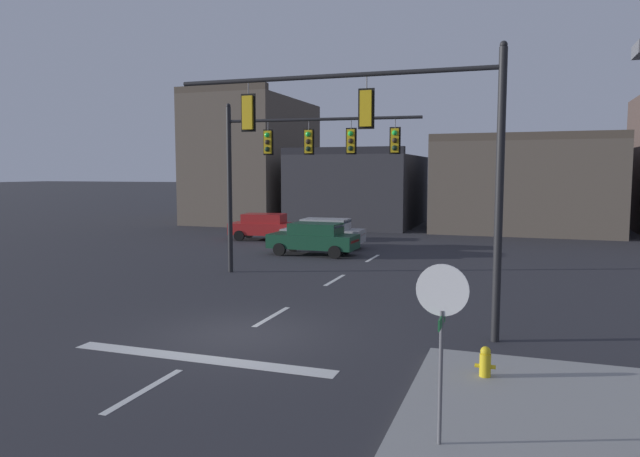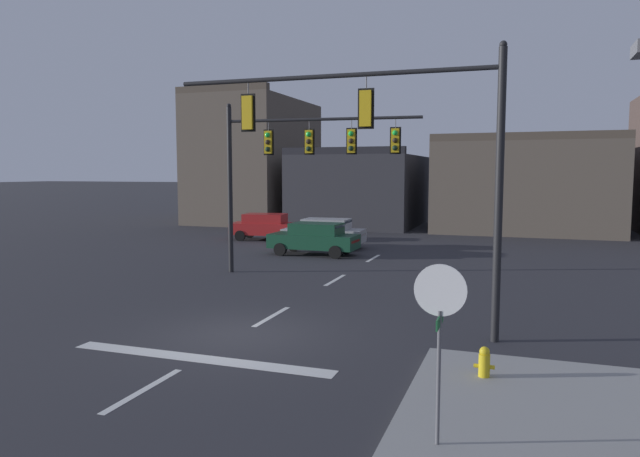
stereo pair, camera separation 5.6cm
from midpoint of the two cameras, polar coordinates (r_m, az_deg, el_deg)
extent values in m
plane|color=#2B2B30|center=(15.20, -7.93, -10.30)|extent=(400.00, 400.00, 0.00)
cube|color=gray|center=(9.91, 22.30, -19.09)|extent=(5.00, 8.00, 0.15)
cube|color=silver|center=(13.53, -11.87, -12.37)|extent=(6.40, 0.50, 0.01)
cube|color=silver|center=(11.96, -16.96, -14.93)|extent=(0.16, 2.40, 0.01)
cube|color=silver|center=(16.95, -4.83, -8.59)|extent=(0.16, 2.40, 0.01)
cube|color=silver|center=(22.43, 1.40, -5.07)|extent=(0.16, 2.40, 0.01)
cube|color=silver|center=(28.13, 5.12, -2.92)|extent=(0.16, 2.40, 0.01)
cylinder|color=black|center=(14.58, 17.07, 2.92)|extent=(0.20, 0.20, 7.06)
cylinder|color=black|center=(15.47, 0.83, 14.71)|extent=(8.55, 0.23, 0.12)
sphere|color=black|center=(14.87, 17.48, 16.84)|extent=(0.18, 0.18, 0.18)
cylinder|color=#56565B|center=(15.17, 4.50, 13.98)|extent=(0.03, 0.03, 0.35)
cube|color=gold|center=(15.09, 4.48, 11.63)|extent=(0.30, 0.24, 0.90)
sphere|color=green|center=(15.25, 4.61, 12.63)|extent=(0.20, 0.20, 0.20)
sphere|color=#2D2314|center=(15.21, 4.60, 11.58)|extent=(0.20, 0.20, 0.20)
sphere|color=black|center=(15.19, 4.59, 10.53)|extent=(0.20, 0.20, 0.20)
cube|color=black|center=(15.07, 4.46, 11.64)|extent=(0.42, 0.04, 1.02)
cylinder|color=#56565B|center=(16.27, -7.14, 13.38)|extent=(0.03, 0.03, 0.35)
cube|color=gold|center=(16.19, -7.11, 11.19)|extent=(0.30, 0.24, 0.90)
sphere|color=green|center=(16.34, -6.92, 12.13)|extent=(0.20, 0.20, 0.20)
sphere|color=#2D2314|center=(16.31, -6.91, 11.15)|extent=(0.20, 0.20, 0.20)
sphere|color=black|center=(16.28, -6.90, 10.17)|extent=(0.20, 0.20, 0.20)
cube|color=black|center=(16.17, -7.14, 11.20)|extent=(0.42, 0.04, 1.02)
cylinder|color=black|center=(24.18, -8.93, 3.70)|extent=(0.20, 0.20, 6.77)
cylinder|color=black|center=(23.00, 0.07, 10.67)|extent=(7.77, 0.76, 0.12)
sphere|color=black|center=(24.31, -9.05, 11.83)|extent=(0.18, 0.18, 0.18)
cylinder|color=#56565B|center=(23.62, -5.19, 9.94)|extent=(0.03, 0.03, 0.35)
cube|color=gold|center=(23.58, -5.18, 8.43)|extent=(0.32, 0.26, 0.90)
sphere|color=green|center=(23.47, -5.29, 9.13)|extent=(0.20, 0.20, 0.20)
sphere|color=#2D2314|center=(23.46, -5.29, 8.44)|extent=(0.20, 0.20, 0.20)
sphere|color=black|center=(23.44, -5.28, 7.75)|extent=(0.20, 0.20, 0.20)
cube|color=black|center=(23.60, -5.16, 8.42)|extent=(0.42, 0.06, 1.02)
cylinder|color=#56565B|center=(23.11, -1.17, 10.06)|extent=(0.03, 0.03, 0.35)
cube|color=gold|center=(23.07, -1.17, 8.51)|extent=(0.32, 0.26, 0.90)
sphere|color=green|center=(22.96, -1.26, 9.23)|extent=(0.20, 0.20, 0.20)
sphere|color=#2D2314|center=(22.94, -1.26, 8.53)|extent=(0.20, 0.20, 0.20)
sphere|color=black|center=(22.93, -1.25, 7.83)|extent=(0.20, 0.20, 0.20)
cube|color=black|center=(23.09, -1.15, 8.51)|extent=(0.42, 0.06, 1.02)
cylinder|color=#56565B|center=(22.72, 3.01, 10.13)|extent=(0.03, 0.03, 0.35)
cube|color=gold|center=(22.68, 3.00, 8.56)|extent=(0.32, 0.26, 0.90)
sphere|color=green|center=(22.57, 2.94, 9.29)|extent=(0.20, 0.20, 0.20)
sphere|color=#2D2314|center=(22.55, 2.94, 8.57)|extent=(0.20, 0.20, 0.20)
sphere|color=black|center=(22.54, 2.93, 7.86)|extent=(0.20, 0.20, 0.20)
cube|color=black|center=(22.70, 3.01, 8.55)|extent=(0.42, 0.06, 1.02)
cylinder|color=#56565B|center=(22.45, 7.32, 10.15)|extent=(0.03, 0.03, 0.35)
cube|color=gold|center=(22.40, 7.30, 8.56)|extent=(0.32, 0.26, 0.90)
sphere|color=green|center=(22.29, 7.27, 9.30)|extent=(0.20, 0.20, 0.20)
sphere|color=#2D2314|center=(22.28, 7.26, 8.57)|extent=(0.20, 0.20, 0.20)
sphere|color=black|center=(22.26, 7.25, 7.85)|extent=(0.20, 0.20, 0.20)
cube|color=black|center=(22.42, 7.31, 8.55)|extent=(0.42, 0.06, 1.02)
cylinder|color=#56565B|center=(8.93, 11.55, -14.62)|extent=(0.06, 0.06, 2.15)
cylinder|color=white|center=(8.56, 11.73, -5.95)|extent=(0.76, 0.03, 0.76)
cylinder|color=#B21414|center=(8.57, 11.75, -5.93)|extent=(0.68, 0.03, 0.68)
cube|color=#19592D|center=(8.66, 11.67, -8.87)|extent=(0.02, 0.64, 0.16)
cube|color=#A81E1E|center=(35.63, -5.31, -0.01)|extent=(4.58, 2.30, 0.70)
cube|color=#A81E1E|center=(35.62, -5.55, 1.00)|extent=(2.63, 1.87, 0.56)
cube|color=#2D3842|center=(35.39, -4.37, 0.95)|extent=(0.42, 1.54, 0.47)
cube|color=#2D3842|center=(35.99, -7.33, 1.00)|extent=(0.39, 1.53, 0.46)
cylinder|color=black|center=(36.07, -2.70, -0.53)|extent=(0.66, 0.29, 0.64)
cylinder|color=black|center=(34.44, -3.44, -0.83)|extent=(0.66, 0.29, 0.64)
cylinder|color=black|center=(36.93, -7.06, -0.43)|extent=(0.66, 0.29, 0.64)
cylinder|color=black|center=(35.34, -7.97, -0.71)|extent=(0.66, 0.29, 0.64)
sphere|color=silver|center=(35.58, -1.69, 0.08)|extent=(0.16, 0.16, 0.16)
sphere|color=silver|center=(34.47, -2.15, -0.10)|extent=(0.16, 0.16, 0.16)
cube|color=maroon|center=(36.34, -8.59, 0.18)|extent=(0.20, 1.36, 0.12)
cube|color=#143D28|center=(29.08, -0.75, -1.24)|extent=(4.44, 1.91, 0.70)
cube|color=#143D28|center=(28.96, -0.47, -0.02)|extent=(2.50, 1.66, 0.56)
cube|color=#2D3842|center=(29.24, -1.87, 0.00)|extent=(0.28, 1.53, 0.47)
cube|color=#2D3842|center=(28.56, 1.72, -0.14)|extent=(0.25, 1.52, 0.46)
cylinder|color=black|center=(28.91, -4.04, -2.05)|extent=(0.65, 0.24, 0.64)
cylinder|color=black|center=(30.45, -2.72, -1.66)|extent=(0.65, 0.24, 0.64)
cylinder|color=black|center=(27.84, 1.41, -2.33)|extent=(0.65, 0.24, 0.64)
cylinder|color=black|center=(29.44, 2.49, -1.91)|extent=(0.65, 0.24, 0.64)
sphere|color=silver|center=(29.41, -5.12, -1.09)|extent=(0.16, 0.16, 0.16)
sphere|color=silver|center=(30.45, -4.18, -0.85)|extent=(0.16, 0.16, 0.16)
cube|color=maroon|center=(28.36, 3.36, -1.26)|extent=(0.07, 1.37, 0.12)
cube|color=#9EA0A5|center=(31.73, 0.24, -0.67)|extent=(4.46, 1.95, 0.70)
cube|color=#9EA0A5|center=(31.62, 0.50, 0.45)|extent=(2.52, 1.68, 0.56)
cube|color=#2D3842|center=(31.85, -0.82, 0.46)|extent=(0.30, 1.53, 0.47)
cube|color=#2D3842|center=(31.31, 2.55, 0.36)|extent=(0.27, 1.53, 0.46)
cylinder|color=black|center=(31.43, -2.75, -1.44)|extent=(0.65, 0.24, 0.64)
cylinder|color=black|center=(33.02, -1.74, -1.09)|extent=(0.65, 0.24, 0.64)
cylinder|color=black|center=(30.57, 2.38, -1.63)|extent=(0.65, 0.24, 0.64)
cylinder|color=black|center=(32.20, 3.15, -1.27)|extent=(0.65, 0.24, 0.64)
sphere|color=silver|center=(31.89, -3.81, -0.56)|extent=(0.16, 0.16, 0.16)
sphere|color=silver|center=(32.96, -3.10, -0.36)|extent=(0.16, 0.16, 0.16)
cube|color=maroon|center=(31.16, 4.08, -0.65)|extent=(0.09, 1.37, 0.12)
cylinder|color=gold|center=(12.12, 15.76, -13.01)|extent=(0.22, 0.22, 0.55)
cylinder|color=gold|center=(12.21, 15.73, -14.23)|extent=(0.30, 0.30, 0.10)
sphere|color=gold|center=(12.02, 15.80, -11.54)|extent=(0.20, 0.20, 0.20)
cylinder|color=gold|center=(12.12, 15.04, -12.85)|extent=(0.10, 0.08, 0.08)
cylinder|color=gold|center=(12.10, 16.49, -12.91)|extent=(0.10, 0.08, 0.08)
cube|color=brown|center=(49.64, -6.50, 6.56)|extent=(7.58, 12.02, 10.09)
cube|color=#493F35|center=(44.98, -9.80, 13.39)|extent=(7.58, 0.60, 0.50)
cube|color=#2D2D33|center=(45.77, 3.92, 3.73)|extent=(8.91, 10.75, 5.39)
cube|color=black|center=(40.90, 2.07, 7.64)|extent=(8.91, 0.60, 0.50)
cube|color=brown|center=(43.85, 19.33, 3.84)|extent=(12.09, 10.10, 6.14)
cube|color=#493F35|center=(39.15, 19.51, 8.54)|extent=(12.09, 0.60, 0.50)
camera|label=1|loc=(0.03, -90.09, -0.01)|focal=32.61mm
camera|label=2|loc=(0.03, 89.91, 0.01)|focal=32.61mm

